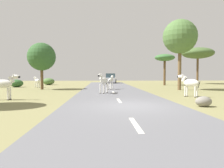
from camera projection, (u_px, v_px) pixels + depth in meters
ground_plane at (131, 107)px, 10.46m from camera, size 90.00×90.00×0.00m
road at (122, 106)px, 10.44m from camera, size 6.00×64.00×0.05m
lane_markings at (125, 109)px, 9.44m from camera, size 0.16×56.00×0.01m
zebra_0 at (103, 81)px, 17.34m from camera, size 0.96×1.65×1.65m
zebra_1 at (37, 81)px, 26.06m from camera, size 1.12×1.20×1.37m
zebra_2 at (190, 83)px, 15.01m from camera, size 1.30×1.44×1.63m
zebra_3 at (111, 81)px, 22.04m from camera, size 0.79×1.53×1.50m
zebra_4 at (4, 84)px, 13.14m from camera, size 1.74×0.53×1.64m
car_0 at (111, 79)px, 38.87m from camera, size 2.28×4.47×1.74m
tree_0 at (198, 53)px, 36.10m from camera, size 5.31×5.31×6.16m
tree_4 at (165, 58)px, 31.32m from camera, size 2.92×2.92×4.60m
tree_5 at (180, 37)px, 21.66m from camera, size 3.46×3.46×7.19m
tree_6 at (42, 57)px, 22.46m from camera, size 2.95×2.95×4.95m
bush_0 at (49, 81)px, 32.66m from camera, size 1.75×1.58×1.05m
bush_1 at (17, 83)px, 26.67m from camera, size 1.61×1.45×0.96m
rock_2 at (204, 101)px, 10.42m from camera, size 0.80×0.62×0.51m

